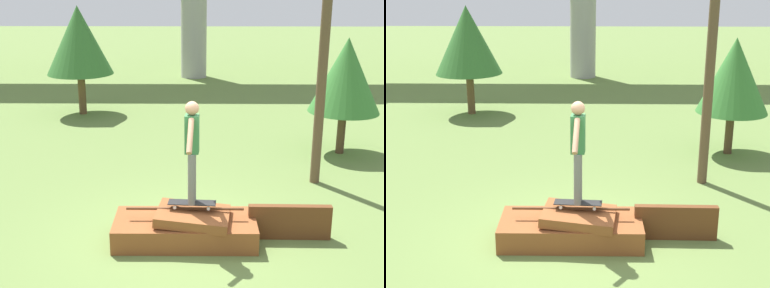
% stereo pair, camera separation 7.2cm
% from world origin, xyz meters
% --- Properties ---
extents(ground_plane, '(80.00, 80.00, 0.00)m').
position_xyz_m(ground_plane, '(0.00, 0.00, 0.00)').
color(ground_plane, olive).
extents(scrap_pile, '(2.35, 1.08, 0.60)m').
position_xyz_m(scrap_pile, '(0.02, -0.01, 0.24)').
color(scrap_pile, brown).
rests_on(scrap_pile, ground_plane).
extents(scrap_plank_loose, '(1.38, 0.15, 0.59)m').
position_xyz_m(scrap_plank_loose, '(1.74, 0.10, 0.30)').
color(scrap_plank_loose, '#5B3319').
rests_on(scrap_plank_loose, ground_plane).
extents(skateboard, '(0.80, 0.28, 0.09)m').
position_xyz_m(skateboard, '(0.11, 0.01, 0.68)').
color(skateboard, black).
rests_on(skateboard, scrap_pile).
extents(skater, '(0.23, 1.15, 1.69)m').
position_xyz_m(skater, '(0.11, 0.01, 1.67)').
color(skater, slate).
rests_on(skater, skateboard).
extents(tree_behind_left, '(2.06, 2.06, 3.39)m').
position_xyz_m(tree_behind_left, '(-3.49, 8.59, 2.33)').
color(tree_behind_left, brown).
rests_on(tree_behind_left, ground_plane).
extents(tree_behind_right, '(1.72, 1.72, 2.86)m').
position_xyz_m(tree_behind_right, '(3.75, 4.70, 1.95)').
color(tree_behind_right, '#4C3823').
rests_on(tree_behind_right, ground_plane).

